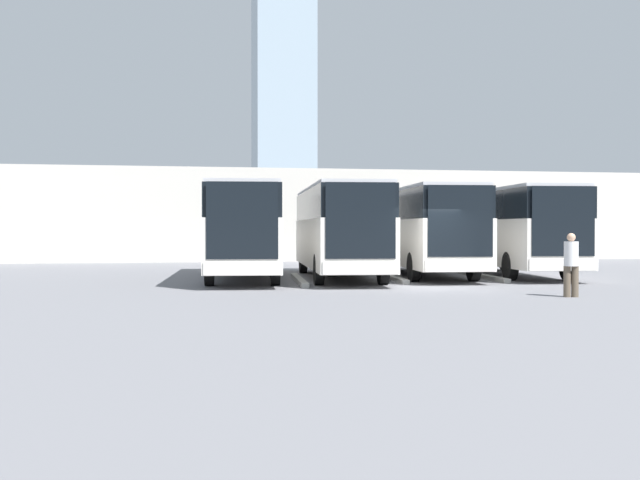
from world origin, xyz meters
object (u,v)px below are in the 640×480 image
at_px(bus_3, 243,228).
at_px(pedestrian, 571,263).
at_px(bus_0, 507,228).
at_px(bus_1, 422,228).
at_px(bus_2, 339,228).

bearing_deg(bus_3, pedestrian, 135.81).
bearing_deg(bus_0, pedestrian, 80.78).
bearing_deg(bus_1, bus_3, 10.51).
bearing_deg(bus_2, bus_1, -159.29).
bearing_deg(bus_0, bus_2, 12.56).
distance_m(bus_2, pedestrian, 10.27).
height_order(bus_2, bus_3, same).
bearing_deg(pedestrian, bus_3, -38.18).
bearing_deg(bus_1, bus_0, -175.89).
distance_m(bus_0, bus_2, 7.20).
height_order(bus_3, pedestrian, bus_3).
bearing_deg(bus_1, bus_2, 20.71).
bearing_deg(pedestrian, bus_2, -52.34).
xyz_separation_m(bus_1, bus_2, (3.57, 0.98, 0.00)).
distance_m(bus_2, bus_3, 3.59).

